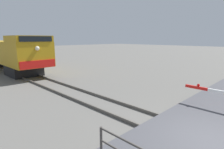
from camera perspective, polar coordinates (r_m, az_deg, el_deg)
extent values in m
plane|color=#605E59|center=(7.28, 29.30, -19.01)|extent=(160.00, 160.00, 0.00)
cube|color=#59544C|center=(7.86, 30.86, -16.22)|extent=(0.08, 80.00, 0.15)
cube|color=#47474C|center=(7.24, 29.36, -18.46)|extent=(36.00, 4.92, 0.16)
cube|color=black|center=(19.44, -25.86, 1.35)|extent=(2.62, 3.20, 1.05)
cube|color=black|center=(27.39, -31.71, 3.37)|extent=(2.62, 3.20, 1.05)
cube|color=#B28414|center=(23.24, -29.66, 6.40)|extent=(3.08, 15.15, 2.12)
cube|color=#B28414|center=(17.52, -24.68, 10.09)|extent=(3.02, 3.21, 0.54)
cube|color=black|center=(16.00, -22.58, 10.24)|extent=(2.62, 0.06, 0.43)
cube|color=red|center=(16.13, -22.02, 2.99)|extent=(2.93, 0.08, 0.64)
sphere|color=#F2EACC|center=(16.00, -22.34, 7.57)|extent=(0.36, 0.36, 0.36)
cube|color=white|center=(10.09, 30.82, -4.69)|extent=(0.10, 1.12, 0.14)
cube|color=red|center=(10.39, 24.87, -3.70)|extent=(0.10, 1.12, 0.14)
sphere|color=red|center=(10.33, 25.39, -3.03)|extent=(0.14, 0.14, 0.14)
cylinder|color=#4C4742|center=(5.79, -3.41, -20.21)|extent=(0.08, 0.08, 0.95)
cylinder|color=#4C4742|center=(4.77, 8.45, -21.70)|extent=(0.06, 2.75, 0.06)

